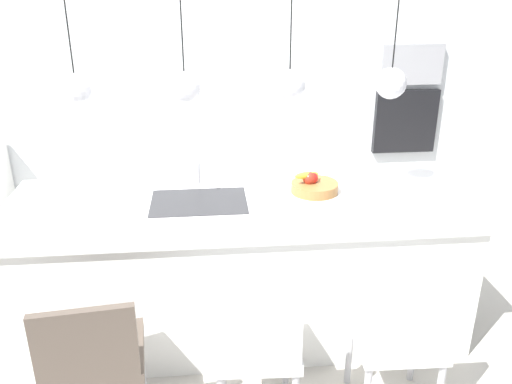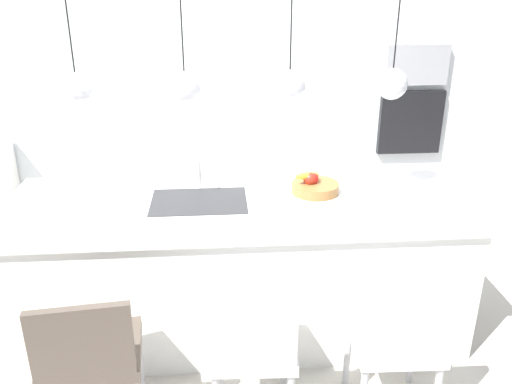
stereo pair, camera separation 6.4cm
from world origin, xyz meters
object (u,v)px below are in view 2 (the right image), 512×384
at_px(chair_middle, 253,341).
at_px(chair_near, 89,354).
at_px(microwave, 417,65).
at_px(oven, 410,122).
at_px(fruit_bowl, 314,186).
at_px(chair_far, 398,338).

bearing_deg(chair_middle, chair_near, 179.33).
xyz_separation_m(microwave, oven, (0.00, 0.00, -0.50)).
distance_m(fruit_bowl, oven, 1.87).
bearing_deg(chair_middle, microwave, 56.96).
bearing_deg(microwave, chair_near, -134.19).
bearing_deg(fruit_bowl, chair_far, -73.41).
bearing_deg(fruit_bowl, chair_near, -143.06).
relative_size(fruit_bowl, microwave, 0.53).
bearing_deg(oven, microwave, 0.00).
distance_m(chair_near, chair_middle, 0.77).
distance_m(microwave, chair_near, 3.47).
xyz_separation_m(fruit_bowl, oven, (1.13, 1.49, -0.02)).
bearing_deg(chair_near, microwave, 45.81).
bearing_deg(chair_near, chair_far, -0.02).
xyz_separation_m(microwave, chair_near, (-2.33, -2.40, -0.93)).
distance_m(oven, chair_far, 2.58).
xyz_separation_m(chair_near, chair_middle, (0.77, -0.01, 0.04)).
relative_size(chair_near, chair_far, 0.97).
bearing_deg(oven, chair_near, -134.19).
bearing_deg(chair_far, chair_near, 179.98).
height_order(chair_near, chair_far, chair_far).
bearing_deg(chair_far, chair_middle, -179.32).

